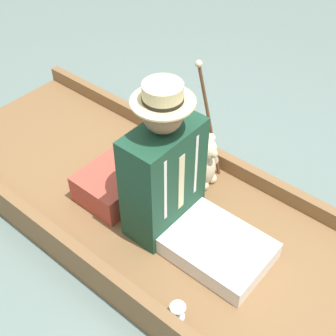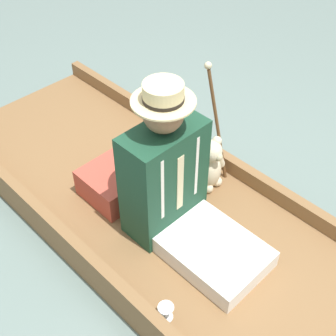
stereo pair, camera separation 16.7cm
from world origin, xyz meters
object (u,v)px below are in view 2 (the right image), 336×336
seated_person (175,187)px  walking_cane (215,112)px  teddy_bear (210,166)px  wine_glass (166,310)px

seated_person → walking_cane: size_ratio=1.24×
seated_person → teddy_bear: size_ratio=2.53×
seated_person → walking_cane: bearing=-150.7°
wine_glass → walking_cane: (-0.95, -0.56, 0.38)m
wine_glass → walking_cane: size_ratio=0.12×
seated_person → wine_glass: bearing=50.4°
teddy_bear → walking_cane: (-0.13, -0.10, 0.27)m
teddy_bear → walking_cane: walking_cane is taller
seated_person → wine_glass: 0.62m
teddy_bear → wine_glass: teddy_bear is taller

